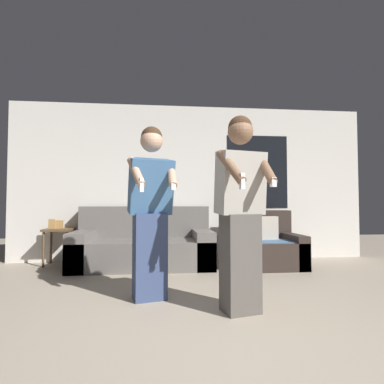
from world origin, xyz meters
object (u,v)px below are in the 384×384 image
object	(u,v)px
couch	(144,247)
armchair	(266,247)
person_right	(241,210)
side_table	(59,235)
person_left	(151,210)

from	to	relation	value
couch	armchair	size ratio (longest dim) A/B	2.14
couch	person_right	size ratio (longest dim) A/B	1.19
couch	side_table	size ratio (longest dim) A/B	2.89
armchair	person_right	xyz separation A→B (m)	(-0.92, -1.92, 0.63)
person_left	armchair	bearing A→B (deg)	40.29
armchair	person_left	world-z (taller)	person_left
side_table	couch	bearing A→B (deg)	-9.71
couch	person_left	world-z (taller)	person_left
couch	armchair	xyz separation A→B (m)	(1.91, -0.17, -0.01)
person_left	couch	bearing A→B (deg)	95.67
armchair	side_table	distance (m)	3.30
armchair	person_right	size ratio (longest dim) A/B	0.55
couch	person_right	bearing A→B (deg)	-64.69
person_right	person_left	bearing A→B (deg)	151.80
couch	side_table	distance (m)	1.40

